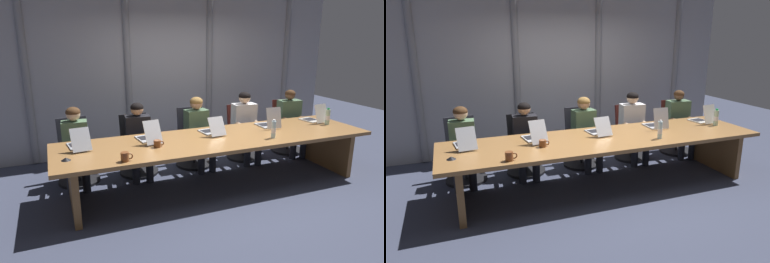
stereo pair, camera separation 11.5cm
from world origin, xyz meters
TOP-DOWN VIEW (x-y plane):
  - ground_plane at (0.00, 0.00)m, footprint 13.42×13.42m
  - conference_table at (0.00, 0.00)m, footprint 4.44×1.17m
  - curtain_backdrop at (-0.00, 2.01)m, footprint 6.71×0.16m
  - laptop_left_end at (-1.85, 0.25)m, footprint 0.29×0.49m
  - laptop_left_mid at (-0.96, 0.21)m, footprint 0.28×0.52m
  - laptop_center at (-0.01, 0.21)m, footprint 0.28×0.46m
  - laptop_right_mid at (0.96, 0.22)m, footprint 0.26×0.41m
  - laptop_right_end at (1.86, 0.23)m, footprint 0.29×0.43m
  - office_chair_left_end at (-1.85, 0.95)m, footprint 0.60×0.60m
  - office_chair_left_mid at (-0.94, 0.95)m, footprint 0.60×0.60m
  - office_chair_center at (0.00, 0.95)m, footprint 0.60×0.60m
  - office_chair_right_mid at (0.95, 0.95)m, footprint 0.60×0.60m
  - office_chair_right_end at (1.89, 0.95)m, footprint 0.60×0.60m
  - person_left_end at (-1.86, 0.79)m, footprint 0.39×0.56m
  - person_left_mid at (-0.95, 0.79)m, footprint 0.42×0.57m
  - person_center at (0.03, 0.80)m, footprint 0.39×0.56m
  - person_right_mid at (0.91, 0.80)m, footprint 0.43×0.57m
  - person_right_end at (1.84, 0.80)m, footprint 0.44×0.57m
  - water_bottle_primary at (1.92, -0.00)m, footprint 0.07×0.07m
  - water_bottle_secondary at (0.68, -0.31)m, footprint 0.06×0.06m
  - coffee_mug_near at (-0.92, -0.10)m, footprint 0.14×0.09m
  - coffee_mug_far at (-1.41, -0.46)m, footprint 0.14×0.09m
  - conference_mic_left_side at (-2.03, -0.17)m, footprint 0.11×0.11m

SIDE VIEW (x-z plane):
  - ground_plane at x=0.00m, z-range 0.00..0.00m
  - office_chair_left_mid at x=-0.94m, z-range -0.12..0.79m
  - office_chair_right_mid at x=0.95m, z-range -0.12..0.80m
  - office_chair_left_end at x=-1.85m, z-range -0.12..0.81m
  - office_chair_right_end at x=1.89m, z-range -0.13..0.81m
  - office_chair_center at x=0.00m, z-range -0.13..0.82m
  - conference_table at x=0.00m, z-range 0.23..0.96m
  - person_left_mid at x=-0.95m, z-range 0.07..1.20m
  - person_left_end at x=-1.86m, z-range 0.08..1.21m
  - person_right_end at x=1.84m, z-range 0.07..1.23m
  - person_center at x=0.03m, z-range 0.08..1.23m
  - person_right_mid at x=0.91m, z-range 0.08..1.26m
  - conference_mic_left_side at x=-2.03m, z-range 0.73..0.76m
  - coffee_mug_near at x=-0.92m, z-range 0.73..0.82m
  - laptop_center at x=-0.01m, z-range 0.65..0.91m
  - coffee_mug_far at x=-1.41m, z-range 0.73..0.83m
  - laptop_left_end at x=-1.85m, z-range 0.64..0.92m
  - laptop_right_end at x=1.86m, z-range 0.63..0.94m
  - laptop_left_mid at x=-0.96m, z-range 0.63..0.94m
  - laptop_right_mid at x=0.96m, z-range 0.62..0.95m
  - water_bottle_secondary at x=0.68m, z-range 0.72..0.98m
  - water_bottle_primary at x=1.92m, z-range 0.72..0.98m
  - curtain_backdrop at x=0.00m, z-range 0.00..2.97m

